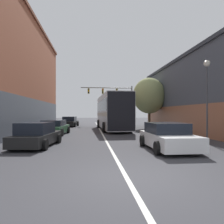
# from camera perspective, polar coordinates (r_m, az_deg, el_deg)

# --- Properties ---
(ground_plane) EXTENTS (160.00, 160.00, 0.00)m
(ground_plane) POSITION_cam_1_polar(r_m,az_deg,el_deg) (6.36, 4.05, -17.11)
(ground_plane) COLOR #38383D
(lane_center_line) EXTENTS (0.14, 43.32, 0.01)m
(lane_center_line) POSITION_cam_1_polar(r_m,az_deg,el_deg) (21.77, -2.91, -5.13)
(lane_center_line) COLOR silver
(lane_center_line) RESTS_ON ground_plane
(building_right_storefront) EXTENTS (6.98, 24.28, 7.29)m
(building_right_storefront) POSITION_cam_1_polar(r_m,az_deg,el_deg) (23.25, 25.12, 4.47)
(building_right_storefront) COLOR #4C515B
(building_right_storefront) RESTS_ON ground_plane
(bus) EXTENTS (3.16, 11.33, 3.77)m
(bus) POSITION_cam_1_polar(r_m,az_deg,el_deg) (24.18, 0.09, 0.35)
(bus) COLOR #B7B7BC
(bus) RESTS_ON ground_plane
(hatchback_foreground) EXTENTS (2.19, 4.31, 1.34)m
(hatchback_foreground) POSITION_cam_1_polar(r_m,az_deg,el_deg) (11.44, 14.33, -6.30)
(hatchback_foreground) COLOR silver
(hatchback_foreground) RESTS_ON ground_plane
(parked_car_left_near) EXTENTS (2.32, 4.59, 1.25)m
(parked_car_left_near) POSITION_cam_1_polar(r_m,az_deg,el_deg) (19.27, -14.80, -3.96)
(parked_car_left_near) COLOR #285633
(parked_car_left_near) RESTS_ON ground_plane
(parked_car_left_mid) EXTENTS (2.29, 4.37, 1.34)m
(parked_car_left_mid) POSITION_cam_1_polar(r_m,az_deg,el_deg) (12.75, -19.09, -5.75)
(parked_car_left_mid) COLOR black
(parked_car_left_mid) RESTS_ON ground_plane
(parked_car_left_far) EXTENTS (2.30, 4.15, 1.37)m
(parked_car_left_far) POSITION_cam_1_polar(r_m,az_deg,el_deg) (30.45, -10.95, -2.53)
(parked_car_left_far) COLOR black
(parked_car_left_far) RESTS_ON ground_plane
(traffic_signal_gantry) EXTENTS (7.94, 0.36, 6.02)m
(traffic_signal_gantry) POSITION_cam_1_polar(r_m,az_deg,el_deg) (33.62, 0.67, 4.24)
(traffic_signal_gantry) COLOR #514C47
(traffic_signal_gantry) RESTS_ON ground_plane
(street_lamp) EXTENTS (0.39, 0.39, 5.04)m
(street_lamp) POSITION_cam_1_polar(r_m,az_deg,el_deg) (14.43, 23.58, 5.61)
(street_lamp) COLOR #47474C
(street_lamp) RESTS_ON ground_plane
(street_tree_near) EXTENTS (2.62, 2.36, 5.66)m
(street_tree_near) POSITION_cam_1_polar(r_m,az_deg,el_deg) (28.26, 9.83, 4.51)
(street_tree_near) COLOR #3D2D1E
(street_tree_near) RESTS_ON ground_plane
(street_tree_far) EXTENTS (3.94, 3.54, 6.12)m
(street_tree_far) POSITION_cam_1_polar(r_m,az_deg,el_deg) (26.85, 9.68, 4.22)
(street_tree_far) COLOR brown
(street_tree_far) RESTS_ON ground_plane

